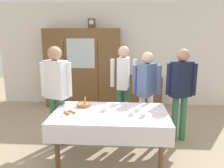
{
  "coord_description": "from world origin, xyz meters",
  "views": [
    {
      "loc": [
        0.24,
        -3.45,
        1.91
      ],
      "look_at": [
        0.0,
        0.2,
        1.09
      ],
      "focal_mm": 36.5,
      "sensor_mm": 36.0,
      "label": 1
    }
  ],
  "objects": [
    {
      "name": "mantel_clock",
      "position": [
        -0.64,
        2.35,
        2.14
      ],
      "size": [
        0.18,
        0.11,
        0.24
      ],
      "color": "brown",
      "rests_on": "wall_cabinet"
    },
    {
      "name": "pastry_plate",
      "position": [
        -0.6,
        -0.32,
        0.75
      ],
      "size": [
        0.28,
        0.28,
        0.05
      ],
      "color": "white",
      "rests_on": "dining_table"
    },
    {
      "name": "tea_cup_back_edge",
      "position": [
        0.48,
        -0.36,
        0.77
      ],
      "size": [
        0.13,
        0.13,
        0.06
      ],
      "color": "white",
      "rests_on": "dining_table"
    },
    {
      "name": "dining_table",
      "position": [
        0.0,
        -0.24,
        0.64
      ],
      "size": [
        1.73,
        1.05,
        0.74
      ],
      "color": "brown",
      "rests_on": "ground"
    },
    {
      "name": "tea_cup_center",
      "position": [
        0.32,
        -0.31,
        0.77
      ],
      "size": [
        0.13,
        0.13,
        0.06
      ],
      "color": "white",
      "rests_on": "dining_table"
    },
    {
      "name": "bookshelf_low",
      "position": [
        0.68,
        2.41,
        0.4
      ],
      "size": [
        0.94,
        0.35,
        0.8
      ],
      "color": "brown",
      "rests_on": "ground"
    },
    {
      "name": "tea_cup_far_right",
      "position": [
        0.03,
        0.1,
        0.76
      ],
      "size": [
        0.13,
        0.13,
        0.06
      ],
      "color": "silver",
      "rests_on": "dining_table"
    },
    {
      "name": "person_beside_shelf",
      "position": [
        0.18,
        0.99,
        1.02
      ],
      "size": [
        0.52,
        0.39,
        1.67
      ],
      "color": "#33704C",
      "rests_on": "ground"
    },
    {
      "name": "tea_cup_near_right",
      "position": [
        0.2,
        0.1,
        0.77
      ],
      "size": [
        0.13,
        0.13,
        0.06
      ],
      "color": "white",
      "rests_on": "dining_table"
    },
    {
      "name": "bread_basket",
      "position": [
        -0.46,
        0.06,
        0.77
      ],
      "size": [
        0.24,
        0.24,
        0.16
      ],
      "color": "#9E7542",
      "rests_on": "dining_table"
    },
    {
      "name": "ground_plane",
      "position": [
        0.0,
        0.0,
        0.0
      ],
      "size": [
        12.0,
        12.0,
        0.0
      ],
      "primitive_type": "plane",
      "color": "tan",
      "rests_on": "ground"
    },
    {
      "name": "person_behind_table_left",
      "position": [
        0.61,
        0.65,
        0.96
      ],
      "size": [
        0.52,
        0.41,
        1.58
      ],
      "color": "silver",
      "rests_on": "ground"
    },
    {
      "name": "spoon_back_edge",
      "position": [
        0.2,
        -0.08,
        0.74
      ],
      "size": [
        0.12,
        0.02,
        0.01
      ],
      "color": "silver",
      "rests_on": "dining_table"
    },
    {
      "name": "back_wall",
      "position": [
        0.0,
        2.65,
        1.35
      ],
      "size": [
        6.4,
        0.1,
        2.7
      ],
      "primitive_type": "cube",
      "color": "silver",
      "rests_on": "ground"
    },
    {
      "name": "person_behind_table_right",
      "position": [
        1.19,
        0.47,
        1.01
      ],
      "size": [
        0.52,
        0.35,
        1.65
      ],
      "color": "#33704C",
      "rests_on": "ground"
    },
    {
      "name": "person_by_cabinet",
      "position": [
        -0.93,
        0.16,
        1.04
      ],
      "size": [
        0.52,
        0.32,
        1.7
      ],
      "color": "#33704C",
      "rests_on": "ground"
    },
    {
      "name": "spoon_far_left",
      "position": [
        0.75,
        -0.26,
        0.74
      ],
      "size": [
        0.12,
        0.02,
        0.01
      ],
      "color": "silver",
      "rests_on": "dining_table"
    },
    {
      "name": "tea_cup_far_left",
      "position": [
        -0.09,
        -0.15,
        0.76
      ],
      "size": [
        0.13,
        0.13,
        0.06
      ],
      "color": "silver",
      "rests_on": "dining_table"
    },
    {
      "name": "tea_cup_front_edge",
      "position": [
        0.41,
        -0.13,
        0.76
      ],
      "size": [
        0.13,
        0.13,
        0.06
      ],
      "color": "silver",
      "rests_on": "dining_table"
    },
    {
      "name": "wall_cabinet",
      "position": [
        -0.9,
        2.35,
        1.01
      ],
      "size": [
        1.93,
        0.46,
        2.02
      ],
      "color": "brown",
      "rests_on": "ground"
    },
    {
      "name": "book_stack",
      "position": [
        0.68,
        2.4,
        0.87
      ],
      "size": [
        0.17,
        0.22,
        0.12
      ],
      "color": "#99332D",
      "rests_on": "bookshelf_low"
    }
  ]
}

